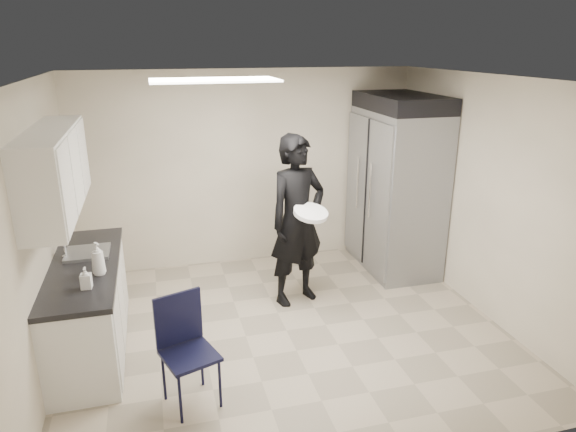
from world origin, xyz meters
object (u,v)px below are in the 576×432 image
object	(u,v)px
commercial_fridge	(396,192)
folding_chair	(190,356)
lower_counter	(89,309)
man_tuxedo	(297,221)

from	to	relation	value
commercial_fridge	folding_chair	xyz separation A→B (m)	(-2.89, -2.18, -0.59)
folding_chair	commercial_fridge	bearing A→B (deg)	17.88
lower_counter	man_tuxedo	size ratio (longest dim) A/B	0.96
lower_counter	folding_chair	world-z (taller)	folding_chair
man_tuxedo	commercial_fridge	bearing A→B (deg)	2.23
commercial_fridge	folding_chair	world-z (taller)	commercial_fridge
commercial_fridge	folding_chair	distance (m)	3.67
folding_chair	man_tuxedo	distance (m)	2.14
lower_counter	folding_chair	distance (m)	1.42
folding_chair	man_tuxedo	bearing A→B (deg)	29.78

